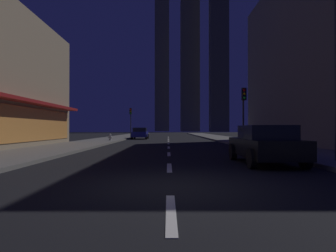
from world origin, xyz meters
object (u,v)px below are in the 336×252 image
car_parked_far (140,133)px  traffic_light_far_left (130,116)px  fire_hydrant_far_left (110,137)px  street_lamp_right (314,28)px  car_parked_near (264,144)px  traffic_light_near_right (243,103)px

car_parked_far → traffic_light_far_left: bearing=109.7°
fire_hydrant_far_left → traffic_light_far_left: bearing=88.2°
fire_hydrant_far_left → street_lamp_right: size_ratio=0.10×
car_parked_far → traffic_light_far_left: 6.15m
fire_hydrant_far_left → traffic_light_far_left: size_ratio=0.16×
car_parked_far → street_lamp_right: bearing=-71.0°
car_parked_near → traffic_light_near_right: traffic_light_near_right is taller
car_parked_near → car_parked_far: (-7.20, 25.91, 0.00)m
traffic_light_near_right → street_lamp_right: size_ratio=0.64×
car_parked_far → traffic_light_far_left: traffic_light_far_left is taller
traffic_light_near_right → traffic_light_far_left: same height
fire_hydrant_far_left → traffic_light_far_left: traffic_light_far_left is taller
car_parked_near → traffic_light_near_right: size_ratio=1.01×
fire_hydrant_far_left → car_parked_far: bearing=73.2°
car_parked_near → fire_hydrant_far_left: size_ratio=6.48×
fire_hydrant_far_left → traffic_light_near_right: bearing=-35.3°
car_parked_near → street_lamp_right: 4.68m
car_parked_near → car_parked_far: bearing=105.5°
car_parked_far → fire_hydrant_far_left: size_ratio=6.48×
street_lamp_right → fire_hydrant_far_left: bearing=121.4°
traffic_light_far_left → car_parked_near: bearing=-73.7°
car_parked_near → traffic_light_far_left: traffic_light_far_left is taller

